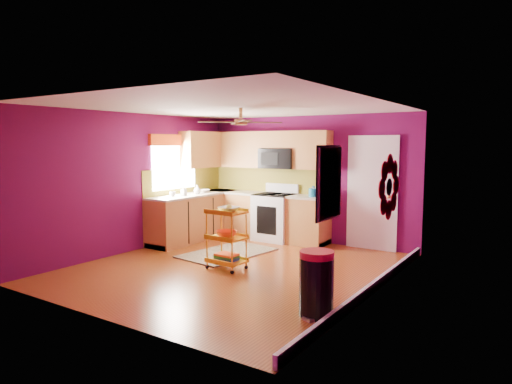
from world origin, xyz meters
The scene contains 18 objects.
ground centered at (0.00, 0.00, 0.00)m, with size 5.00×5.00×0.00m, color brown.
room_envelope centered at (0.03, 0.00, 1.63)m, with size 4.54×5.04×2.52m.
lower_cabinets centered at (-1.35, 1.82, 0.43)m, with size 2.81×2.31×0.94m.
electric_range centered at (-0.55, 2.17, 0.48)m, with size 0.76×0.66×1.13m.
upper_cabinetry centered at (-1.24, 2.17, 1.80)m, with size 2.80×2.30×1.26m.
left_window centered at (-2.22, 1.05, 1.74)m, with size 0.08×1.35×1.08m.
panel_door centered at (1.35, 2.47, 1.02)m, with size 0.95×0.11×2.15m.
right_wall_art centered at (2.23, -0.34, 1.44)m, with size 0.04×2.74×1.04m.
ceiling_fan centered at (0.00, 0.20, 2.29)m, with size 1.01×1.01×0.26m.
shag_rug centered at (-0.66, 0.71, 0.01)m, with size 1.02×1.66×0.02m, color black.
rolling_cart centered at (-0.06, -0.10, 0.52)m, with size 0.58×0.44×1.02m.
trash_can centered at (1.95, -1.10, 0.37)m, with size 0.50×0.50×0.75m.
teal_kettle centered at (0.30, 2.18, 1.02)m, with size 0.18×0.18×0.21m.
toaster centered at (0.40, 2.22, 1.03)m, with size 0.22×0.15×0.18m, color beige.
soap_bottle_a centered at (-1.88, 0.93, 1.04)m, with size 0.09×0.09×0.20m, color #EA3F72.
soap_bottle_b centered at (-1.89, 1.34, 1.03)m, with size 0.14×0.14×0.18m, color white.
counter_dish centered at (-1.96, 1.62, 0.97)m, with size 0.25×0.25×0.06m, color white.
counter_cup centered at (-1.99, 0.74, 0.99)m, with size 0.12×0.12×0.09m, color white.
Camera 1 is at (4.13, -5.66, 1.94)m, focal length 32.00 mm.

